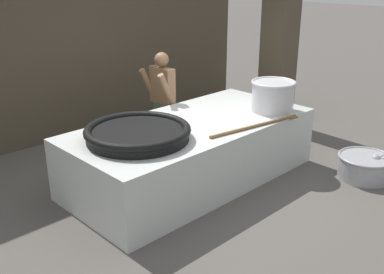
# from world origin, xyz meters

# --- Properties ---
(ground_plane) EXTENTS (60.00, 60.00, 0.00)m
(ground_plane) POSITION_xyz_m (0.00, 0.00, 0.00)
(ground_plane) COLOR #56514C
(back_wall) EXTENTS (7.37, 0.24, 3.55)m
(back_wall) POSITION_xyz_m (0.00, 2.78, 1.77)
(back_wall) COLOR #4C4233
(back_wall) RESTS_ON ground_plane
(support_pillar) EXTENTS (0.49, 0.49, 3.55)m
(support_pillar) POSITION_xyz_m (2.70, 0.58, 1.77)
(support_pillar) COLOR #4C4233
(support_pillar) RESTS_ON ground_plane
(hearth_platform) EXTENTS (3.41, 1.61, 0.82)m
(hearth_platform) POSITION_xyz_m (0.00, 0.00, 0.41)
(hearth_platform) COLOR silver
(hearth_platform) RESTS_ON ground_plane
(giant_wok_near) EXTENTS (1.28, 1.28, 0.17)m
(giant_wok_near) POSITION_xyz_m (-0.90, -0.00, 0.91)
(giant_wok_near) COLOR black
(giant_wok_near) RESTS_ON hearth_platform
(stock_pot) EXTENTS (0.63, 0.63, 0.44)m
(stock_pot) POSITION_xyz_m (1.18, -0.43, 1.05)
(stock_pot) COLOR silver
(stock_pot) RESTS_ON hearth_platform
(stirring_paddle) EXTENTS (1.46, 0.31, 0.04)m
(stirring_paddle) POSITION_xyz_m (0.52, -0.72, 0.84)
(stirring_paddle) COLOR brown
(stirring_paddle) RESTS_ON hearth_platform
(cook) EXTENTS (0.37, 0.58, 1.56)m
(cook) POSITION_xyz_m (0.42, 1.09, 0.85)
(cook) COLOR #8C6647
(cook) RESTS_ON ground_plane
(prep_bowl_vegetables) EXTENTS (0.74, 0.88, 0.63)m
(prep_bowl_vegetables) POSITION_xyz_m (1.74, -1.65, 0.18)
(prep_bowl_vegetables) COLOR #9E9EA3
(prep_bowl_vegetables) RESTS_ON ground_plane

